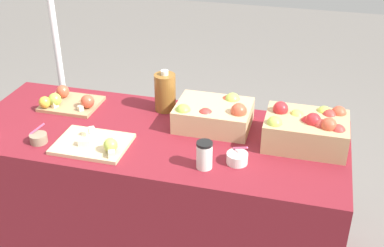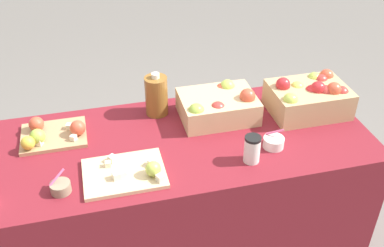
{
  "view_description": "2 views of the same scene",
  "coord_description": "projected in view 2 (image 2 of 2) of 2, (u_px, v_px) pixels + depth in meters",
  "views": [
    {
      "loc": [
        0.72,
        -1.99,
        1.98
      ],
      "look_at": [
        0.2,
        -0.01,
        0.83
      ],
      "focal_mm": 45.93,
      "sensor_mm": 36.0,
      "label": 1
    },
    {
      "loc": [
        -0.33,
        -1.69,
        2.02
      ],
      "look_at": [
        0.09,
        -0.03,
        0.85
      ],
      "focal_mm": 42.58,
      "sensor_mm": 36.0,
      "label": 2
    }
  ],
  "objects": [
    {
      "name": "cider_jug",
      "position": [
        156.0,
        95.0,
        2.29
      ],
      "size": [
        0.11,
        0.11,
        0.23
      ],
      "color": "brown",
      "rests_on": "table"
    },
    {
      "name": "apple_crate_middle",
      "position": [
        219.0,
        105.0,
        2.28
      ],
      "size": [
        0.37,
        0.28,
        0.17
      ],
      "color": "tan",
      "rests_on": "table"
    },
    {
      "name": "cutting_board_front",
      "position": [
        129.0,
        172.0,
        1.93
      ],
      "size": [
        0.35,
        0.26,
        0.08
      ],
      "color": "#D1B284",
      "rests_on": "table"
    },
    {
      "name": "table",
      "position": [
        174.0,
        198.0,
        2.35
      ],
      "size": [
        1.9,
        0.76,
        0.74
      ],
      "primitive_type": "cube",
      "color": "maroon",
      "rests_on": "ground_plane"
    },
    {
      "name": "apple_crate_left",
      "position": [
        309.0,
        97.0,
        2.31
      ],
      "size": [
        0.39,
        0.28,
        0.19
      ],
      "color": "tan",
      "rests_on": "table"
    },
    {
      "name": "sample_bowl_near",
      "position": [
        61.0,
        187.0,
        1.85
      ],
      "size": [
        0.09,
        0.08,
        0.09
      ],
      "color": "gray",
      "rests_on": "table"
    },
    {
      "name": "cutting_board_back",
      "position": [
        51.0,
        134.0,
        2.14
      ],
      "size": [
        0.3,
        0.24,
        0.09
      ],
      "color": "tan",
      "rests_on": "table"
    },
    {
      "name": "ground_plane",
      "position": [
        175.0,
        246.0,
        2.56
      ],
      "size": [
        10.0,
        10.0,
        0.0
      ],
      "primitive_type": "plane",
      "color": "slate"
    },
    {
      "name": "coffee_cup",
      "position": [
        252.0,
        149.0,
        1.99
      ],
      "size": [
        0.07,
        0.07,
        0.13
      ],
      "color": "silver",
      "rests_on": "table"
    },
    {
      "name": "sample_bowl_far",
      "position": [
        274.0,
        142.0,
        2.09
      ],
      "size": [
        0.1,
        0.1,
        0.09
      ],
      "color": "silver",
      "rests_on": "table"
    }
  ]
}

